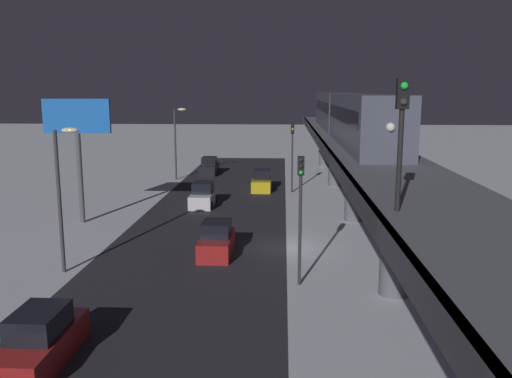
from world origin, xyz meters
The scene contains 15 objects.
ground_plane centered at (0.00, 0.00, 0.00)m, with size 240.00×240.00×0.00m, color silver.
avenue_asphalt centered at (5.26, 0.00, 0.00)m, with size 11.00×87.48×0.01m, color #28282D.
elevated_railway centered at (-5.16, 0.00, 5.02)m, with size 5.00×87.48×5.83m.
subway_train centered at (-5.25, -13.51, 7.61)m, with size 2.94×36.87×3.40m.
rail_signal centered at (-3.50, 15.28, 8.55)m, with size 0.36×0.41×4.00m.
sedan_white centered at (6.66, -11.94, 0.78)m, with size 1.91×4.56×1.97m.
sedan_red centered at (3.86, 1.43, 0.80)m, with size 1.80×4.34×1.97m.
sedan_yellow centered at (2.06, -19.29, 0.80)m, with size 1.80×4.51×1.97m.
sedan_black centered at (8.46, -28.84, 0.80)m, with size 1.80×4.35×1.97m.
sedan_red_2 centered at (8.46, 14.46, 0.80)m, with size 1.80×4.69×1.97m.
traffic_light_near centered at (-0.84, 6.27, 4.20)m, with size 0.32×0.44×6.40m.
traffic_light_mid centered at (-0.84, -18.14, 4.20)m, with size 0.32×0.44×6.40m.
commercial_billboard centered at (14.57, -5.68, 6.83)m, with size 4.80×0.36×8.90m.
street_lamp_near centered at (11.33, 5.00, 4.81)m, with size 1.35×0.44×7.65m.
street_lamp_far centered at (11.33, -25.00, 4.81)m, with size 1.35×0.44×7.65m.
Camera 1 is at (0.01, 31.44, 9.47)m, focal length 37.43 mm.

